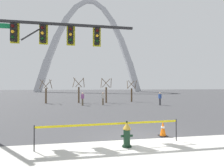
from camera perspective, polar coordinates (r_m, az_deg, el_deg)
ground_plane at (r=7.61m, az=7.61°, el=-18.55°), size 240.00×240.00×0.00m
fire_hydrant at (r=6.68m, az=5.08°, el=-16.91°), size 0.46×0.48×0.99m
caution_tape_barrier at (r=6.73m, az=-0.17°, el=-15.19°), size 5.66×0.30×0.93m
traffic_cone_by_hydrant at (r=8.37m, az=17.05°, el=-14.34°), size 0.36×0.36×0.73m
traffic_signal_gantry at (r=9.63m, az=-25.09°, el=11.74°), size 7.82×0.44×6.00m
monument_arch at (r=75.44m, az=-7.60°, el=11.09°), size 46.12×2.66×41.03m
tree_far_left at (r=24.75m, az=-21.69°, el=-2.80°), size 1.54×1.54×3.30m
tree_left_mid at (r=24.02m, az=-11.32°, el=-2.61°), size 1.66×1.67×3.57m
tree_center_left at (r=23.71m, az=-2.02°, el=-2.72°), size 1.63×1.64×3.51m
tree_center_right at (r=25.50m, az=6.71°, el=-2.87°), size 1.51×1.51×3.23m
pedestrian_walking_left at (r=20.74m, az=-10.06°, el=-5.02°), size 0.39×0.38×1.59m
pedestrian_standing_center at (r=21.61m, az=16.10°, el=-4.83°), size 0.39×0.30×1.59m
pedestrian_walking_right at (r=21.00m, az=-3.12°, el=-4.98°), size 0.38×0.38×1.59m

